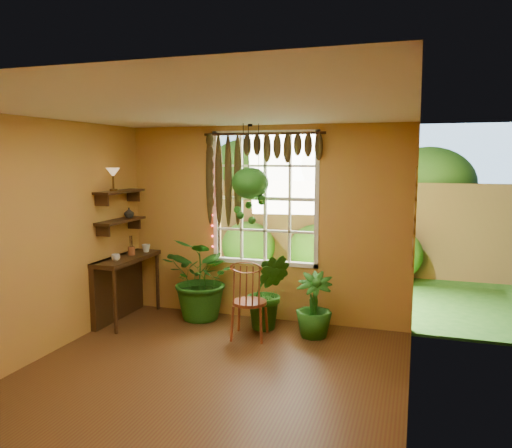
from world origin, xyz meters
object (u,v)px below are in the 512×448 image
Objects in this scene: windsor_chair at (249,312)px; potted_plant_left at (204,279)px; potted_plant_mid at (268,292)px; hanging_basket at (250,185)px; counter_ledge at (121,280)px.

windsor_chair is 0.99× the size of potted_plant_left.
windsor_chair is 1.14× the size of potted_plant_mid.
hanging_basket is at bearing 100.54° from windsor_chair.
potted_plant_left is 0.97m from potted_plant_mid.
hanging_basket is (-0.28, 0.12, 1.39)m from potted_plant_mid.
windsor_chair is at bearing -30.73° from potted_plant_left.
hanging_basket reaches higher than potted_plant_mid.
hanging_basket is at bearing 10.94° from counter_ledge.
windsor_chair is 0.45m from potted_plant_mid.
potted_plant_left reaches higher than counter_ledge.
windsor_chair is 0.88× the size of hanging_basket.
hanging_basket reaches higher than counter_ledge.
potted_plant_left is (1.12, 0.33, 0.04)m from counter_ledge.
potted_plant_mid is (0.97, -0.10, -0.08)m from potted_plant_left.
potted_plant_left reaches higher than potted_plant_mid.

